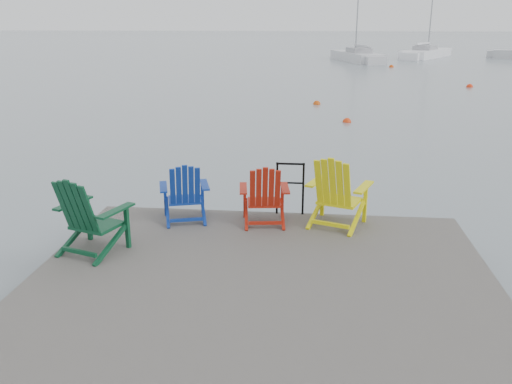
# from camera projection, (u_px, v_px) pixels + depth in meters

# --- Properties ---
(ground) EXTENTS (400.00, 400.00, 0.00)m
(ground) POSITION_uv_depth(u_px,v_px,m) (261.00, 312.00, 7.11)
(ground) COLOR slate
(ground) RESTS_ON ground
(dock) EXTENTS (6.00, 5.00, 1.40)m
(dock) POSITION_uv_depth(u_px,v_px,m) (262.00, 288.00, 7.01)
(dock) COLOR #282623
(dock) RESTS_ON ground
(handrail) EXTENTS (0.48, 0.04, 0.90)m
(handrail) POSITION_uv_depth(u_px,v_px,m) (290.00, 183.00, 9.09)
(handrail) COLOR black
(handrail) RESTS_ON dock
(chair_green) EXTENTS (1.08, 1.03, 1.13)m
(chair_green) POSITION_uv_depth(u_px,v_px,m) (89.00, 215.00, 7.53)
(chair_green) COLOR #0B3D22
(chair_green) RESTS_ON dock
(chair_blue) EXTENTS (0.93, 0.88, 0.99)m
(chair_blue) POSITION_uv_depth(u_px,v_px,m) (185.00, 192.00, 8.78)
(chair_blue) COLOR navy
(chair_blue) RESTS_ON dock
(chair_red) EXTENTS (0.87, 0.81, 1.00)m
(chair_red) POSITION_uv_depth(u_px,v_px,m) (264.00, 194.00, 8.64)
(chair_red) COLOR #9B1A0B
(chair_red) RESTS_ON dock
(chair_yellow) EXTENTS (1.11, 1.06, 1.16)m
(chair_yellow) POSITION_uv_depth(u_px,v_px,m) (337.00, 191.00, 8.54)
(chair_yellow) COLOR yellow
(chair_yellow) RESTS_ON dock
(sailboat_near) EXTENTS (4.70, 9.46, 12.55)m
(sailboat_near) POSITION_uv_depth(u_px,v_px,m) (357.00, 57.00, 51.15)
(sailboat_near) COLOR silver
(sailboat_near) RESTS_ON ground
(sailboat_mid) EXTENTS (6.76, 9.79, 13.26)m
(sailboat_mid) POSITION_uv_depth(u_px,v_px,m) (426.00, 54.00, 55.87)
(sailboat_mid) COLOR white
(sailboat_mid) RESTS_ON ground
(buoy_a) EXTENTS (0.33, 0.33, 0.33)m
(buoy_a) POSITION_uv_depth(u_px,v_px,m) (347.00, 122.00, 20.38)
(buoy_a) COLOR red
(buoy_a) RESTS_ON ground
(buoy_b) EXTENTS (0.35, 0.35, 0.35)m
(buoy_b) POSITION_uv_depth(u_px,v_px,m) (317.00, 104.00, 24.72)
(buoy_b) COLOR #C6470B
(buoy_b) RESTS_ON ground
(buoy_c) EXTENTS (0.38, 0.38, 0.38)m
(buoy_c) POSITION_uv_depth(u_px,v_px,m) (470.00, 87.00, 31.09)
(buoy_c) COLOR red
(buoy_c) RESTS_ON ground
(buoy_d) EXTENTS (0.40, 0.40, 0.40)m
(buoy_d) POSITION_uv_depth(u_px,v_px,m) (391.00, 67.00, 44.35)
(buoy_d) COLOR #D6450C
(buoy_d) RESTS_ON ground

